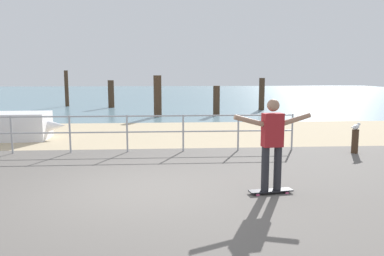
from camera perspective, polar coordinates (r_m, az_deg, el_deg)
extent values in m
cube|color=#605B56|center=(6.45, -9.64, -11.82)|extent=(24.00, 10.00, 0.04)
cube|color=tan|center=(14.22, -6.52, -0.83)|extent=(24.00, 6.00, 0.04)
cube|color=slate|center=(42.10, -4.87, 5.04)|extent=(72.00, 50.00, 0.04)
cylinder|color=#9EA0A5|center=(11.54, -25.03, -0.97)|extent=(0.05, 0.05, 1.05)
cylinder|color=#9EA0A5|center=(11.08, -17.53, -0.93)|extent=(0.05, 0.05, 1.05)
cylinder|color=#9EA0A5|center=(10.82, -9.53, -0.87)|extent=(0.05, 0.05, 1.05)
cylinder|color=#9EA0A5|center=(10.78, -1.30, -0.79)|extent=(0.05, 0.05, 1.05)
cylinder|color=#9EA0A5|center=(10.96, 6.82, -0.70)|extent=(0.05, 0.05, 1.05)
cylinder|color=#9EA0A5|center=(11.35, 14.52, -0.60)|extent=(0.05, 0.05, 1.05)
cylinder|color=#9EA0A5|center=(10.86, -13.66, 1.68)|extent=(10.85, 0.04, 0.04)
cylinder|color=#9EA0A5|center=(10.91, -13.58, -0.63)|extent=(10.85, 0.04, 0.04)
cone|color=silver|center=(13.75, -20.42, 0.30)|extent=(1.13, 0.82, 0.77)
cube|color=black|center=(7.25, 11.52, -9.02)|extent=(0.82, 0.31, 0.02)
cylinder|color=#E5598C|center=(7.45, 13.25, -8.95)|extent=(0.06, 0.04, 0.06)
cylinder|color=#E5598C|center=(7.31, 13.80, -9.30)|extent=(0.06, 0.04, 0.06)
cylinder|color=#E5598C|center=(7.23, 9.19, -9.36)|extent=(0.06, 0.04, 0.06)
cylinder|color=#E5598C|center=(7.09, 9.67, -9.73)|extent=(0.06, 0.04, 0.06)
cylinder|color=#26262B|center=(7.19, 12.49, -5.79)|extent=(0.14, 0.14, 0.80)
cylinder|color=#26262B|center=(7.10, 10.72, -5.92)|extent=(0.14, 0.14, 0.80)
cube|color=maroon|center=(7.01, 11.77, -0.29)|extent=(0.39, 0.25, 0.60)
sphere|color=#9E755B|center=(6.96, 11.88, 3.29)|extent=(0.22, 0.22, 0.22)
cylinder|color=#9E755B|center=(7.18, 15.06, 1.23)|extent=(0.56, 0.17, 0.23)
cylinder|color=#9E755B|center=(6.82, 8.39, 1.07)|extent=(0.56, 0.17, 0.23)
cylinder|color=#422D1E|center=(11.46, 22.87, -1.87)|extent=(0.18, 0.18, 0.67)
ellipsoid|color=white|center=(11.40, 22.98, 0.13)|extent=(0.33, 0.32, 0.14)
sphere|color=white|center=(11.57, 23.35, 0.52)|extent=(0.09, 0.09, 0.09)
cone|color=gold|center=(11.61, 23.44, 0.54)|extent=(0.05, 0.05, 0.02)
cube|color=slate|center=(11.25, 22.68, 0.11)|extent=(0.14, 0.14, 0.02)
cylinder|color=#422D1E|center=(26.99, -17.99, 5.54)|extent=(0.25, 0.25, 2.38)
cylinder|color=#422D1E|center=(25.29, -11.83, 4.91)|extent=(0.38, 0.38, 1.75)
cylinder|color=#422D1E|center=(19.60, -5.09, 4.68)|extent=(0.40, 0.40, 2.09)
cylinder|color=#422D1E|center=(20.34, 3.62, 4.06)|extent=(0.35, 0.35, 1.55)
cylinder|color=#422D1E|center=(23.47, 10.23, 4.93)|extent=(0.34, 0.34, 1.92)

